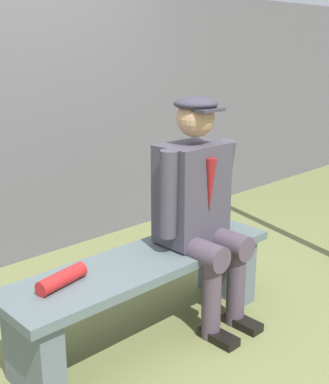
% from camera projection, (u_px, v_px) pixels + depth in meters
% --- Properties ---
extents(ground_plane, '(30.00, 30.00, 0.00)m').
position_uv_depth(ground_plane, '(146.00, 335.00, 2.87)').
color(ground_plane, olive).
extents(bench, '(1.66, 0.45, 0.48)m').
position_uv_depth(bench, '(146.00, 283.00, 2.78)').
color(bench, '#525F62').
rests_on(bench, ground).
extents(seated_man, '(0.57, 0.58, 1.34)m').
position_uv_depth(seated_man, '(199.00, 202.00, 2.86)').
color(seated_man, '#403C47').
rests_on(seated_man, ground).
extents(rolled_magazine, '(0.29, 0.13, 0.08)m').
position_uv_depth(rolled_magazine, '(62.00, 279.00, 2.41)').
color(rolled_magazine, '#B21E1E').
rests_on(rolled_magazine, bench).
extents(stadium_wall, '(12.00, 0.24, 2.08)m').
position_uv_depth(stadium_wall, '(5.00, 126.00, 3.66)').
color(stadium_wall, '#59565C').
rests_on(stadium_wall, ground).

